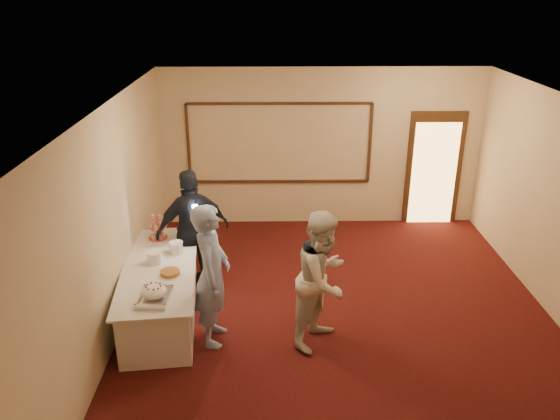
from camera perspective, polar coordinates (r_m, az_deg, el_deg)
The scene contains 14 objects.
floor at distance 7.81m, azimuth 6.32°, elevation -11.55°, with size 7.00×7.00×0.00m, color black.
room_walls at distance 6.88m, azimuth 7.03°, elevation 2.55°, with size 6.04×7.04×3.02m.
wall_molding at distance 10.25m, azimuth -0.07°, elevation 6.96°, with size 3.45×0.04×1.55m.
doorway at distance 10.84m, azimuth 15.76°, elevation 4.09°, with size 1.05×0.07×2.20m.
buffet_table at distance 7.90m, azimuth -12.30°, elevation -8.22°, with size 1.25×2.65×0.77m.
pavlova_tray at distance 6.92m, azimuth -13.01°, elevation -8.53°, with size 0.39×0.55×0.19m.
cupcake_stand at distance 8.48m, azimuth -12.69°, elevation -1.94°, with size 0.29×0.29×0.42m.
plate_stack_a at distance 7.77m, azimuth -12.96°, elevation -4.86°, with size 0.21×0.21×0.17m.
plate_stack_b at distance 8.00m, azimuth -10.78°, elevation -3.86°, with size 0.20×0.20×0.17m.
tart at distance 7.46m, azimuth -11.41°, elevation -6.47°, with size 0.31×0.31×0.06m.
man at distance 6.99m, azimuth -7.13°, elevation -6.75°, with size 0.70×0.46×1.92m, color #90A8DF.
woman at distance 6.97m, azimuth 4.52°, elevation -7.17°, with size 0.89×0.69×1.83m, color silver.
guest at distance 8.29m, azimuth -9.08°, elevation -2.08°, with size 1.11×0.46×1.89m, color black.
camera_flash at distance 7.90m, azimuth -8.90°, elevation 0.35°, with size 0.07×0.04×0.05m, color white.
Camera 1 is at (-0.94, -6.40, 4.36)m, focal length 35.00 mm.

